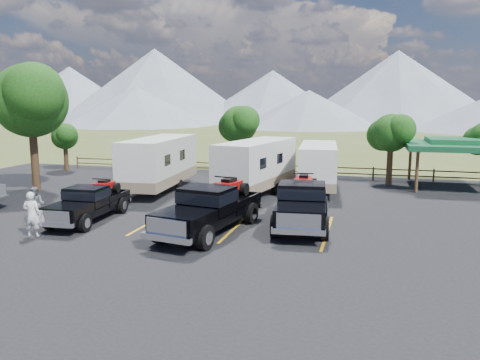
% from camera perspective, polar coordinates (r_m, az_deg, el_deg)
% --- Properties ---
extents(ground, '(320.00, 320.00, 0.00)m').
position_cam_1_polar(ground, '(18.14, -10.02, -8.39)').
color(ground, '#425323').
rests_on(ground, ground).
extents(asphalt_lot, '(44.00, 34.00, 0.04)m').
position_cam_1_polar(asphalt_lot, '(20.77, -6.49, -5.94)').
color(asphalt_lot, black).
rests_on(asphalt_lot, ground).
extents(stall_lines, '(12.12, 5.50, 0.01)m').
position_cam_1_polar(stall_lines, '(21.66, -5.51, -5.21)').
color(stall_lines, gold).
rests_on(stall_lines, asphalt_lot).
extents(tree_big_nw, '(5.54, 5.18, 7.84)m').
position_cam_1_polar(tree_big_nw, '(31.72, -24.22, 8.80)').
color(tree_big_nw, '#312213').
rests_on(tree_big_nw, ground).
extents(tree_ne_a, '(3.11, 2.92, 4.76)m').
position_cam_1_polar(tree_ne_a, '(32.69, 17.90, 5.46)').
color(tree_ne_a, '#312213').
rests_on(tree_ne_a, ground).
extents(tree_north, '(3.46, 3.24, 5.25)m').
position_cam_1_polar(tree_north, '(35.92, -0.14, 6.80)').
color(tree_north, '#312213').
rests_on(tree_north, ground).
extents(tree_nw_small, '(2.59, 2.43, 3.85)m').
position_cam_1_polar(tree_nw_small, '(40.27, -20.60, 4.99)').
color(tree_nw_small, '#312213').
rests_on(tree_nw_small, ground).
extents(rail_fence, '(36.12, 0.12, 1.00)m').
position_cam_1_polar(rail_fence, '(34.87, 6.04, 1.34)').
color(rail_fence, brown).
rests_on(rail_fence, ground).
extents(pavilion, '(6.20, 6.20, 3.22)m').
position_cam_1_polar(pavilion, '(33.16, 24.82, 3.89)').
color(pavilion, brown).
rests_on(pavilion, ground).
extents(mountain_range, '(209.00, 71.00, 20.00)m').
position_cam_1_polar(mountain_range, '(122.51, 8.28, 10.51)').
color(mountain_range, slate).
rests_on(mountain_range, ground).
extents(rig_left, '(2.13, 5.52, 1.82)m').
position_cam_1_polar(rig_left, '(22.93, -17.91, -2.57)').
color(rig_left, black).
rests_on(rig_left, asphalt_lot).
extents(rig_center, '(3.22, 6.90, 2.21)m').
position_cam_1_polar(rig_center, '(19.90, -3.64, -3.36)').
color(rig_center, black).
rests_on(rig_center, asphalt_lot).
extents(rig_right, '(2.80, 6.72, 2.19)m').
position_cam_1_polar(rig_right, '(21.18, 7.57, -2.67)').
color(rig_right, black).
rests_on(rig_right, asphalt_lot).
extents(trailer_left, '(2.98, 9.55, 3.31)m').
position_cam_1_polar(trailer_left, '(29.32, -9.78, 2.00)').
color(trailer_left, white).
rests_on(trailer_left, asphalt_lot).
extents(trailer_center, '(3.69, 9.27, 3.21)m').
position_cam_1_polar(trailer_center, '(28.02, 2.05, 1.68)').
color(trailer_center, white).
rests_on(trailer_center, asphalt_lot).
extents(trailer_right, '(2.73, 8.39, 2.90)m').
position_cam_1_polar(trailer_right, '(29.39, 9.50, 1.61)').
color(trailer_right, white).
rests_on(trailer_right, asphalt_lot).
extents(person_a, '(0.78, 0.62, 1.89)m').
position_cam_1_polar(person_a, '(21.01, -24.05, -3.83)').
color(person_a, silver).
rests_on(person_a, asphalt_lot).
extents(person_b, '(0.92, 0.80, 1.63)m').
position_cam_1_polar(person_b, '(23.58, -23.64, -2.74)').
color(person_b, slate).
rests_on(person_b, asphalt_lot).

